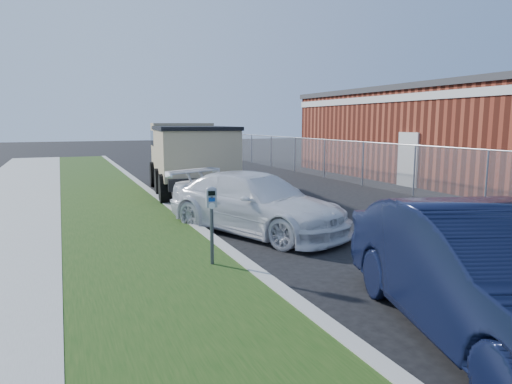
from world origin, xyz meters
name	(u,v)px	position (x,y,z in m)	size (l,w,h in m)	color
ground	(330,238)	(0.00, 0.00, 0.00)	(120.00, 120.00, 0.00)	black
streetside	(63,239)	(-5.57, 2.00, 0.07)	(6.12, 50.00, 0.15)	gray
chainlink_fence	(363,155)	(6.00, 7.00, 1.26)	(0.06, 30.06, 30.00)	slate
brick_building	(454,132)	(12.00, 8.00, 2.13)	(9.20, 14.20, 4.17)	maroon
parking_meter	(211,208)	(-3.16, -1.16, 1.12)	(0.21, 0.16, 1.37)	#3F4247
white_wagon	(253,202)	(-1.35, 1.32, 0.70)	(1.96, 4.83, 1.40)	silver
navy_sedan	(488,277)	(-1.00, -4.95, 0.81)	(1.71, 4.91, 1.62)	black
dump_truck	(189,154)	(-1.11, 8.03, 1.45)	(3.28, 6.81, 2.57)	black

